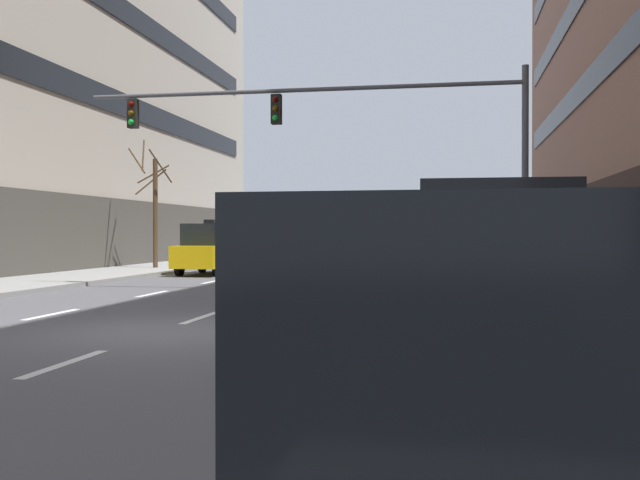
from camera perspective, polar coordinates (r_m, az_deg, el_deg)
ground_plane at (r=12.43m, az=-12.61°, el=-7.12°), size 120.00×120.00×0.00m
lane_stripe_l1_s4 at (r=15.64m, az=-20.54°, el=-5.55°), size 0.16×2.00×0.01m
lane_stripe_l1_s5 at (r=20.07m, az=-13.18°, el=-4.18°), size 0.16×2.00×0.01m
lane_stripe_l1_s6 at (r=24.73m, az=-8.55°, el=-3.28°), size 0.16×2.00×0.01m
lane_stripe_l1_s7 at (r=29.49m, az=-5.40°, el=-2.65°), size 0.16×2.00×0.01m
lane_stripe_l1_s8 at (r=34.32m, az=-3.14°, el=-2.20°), size 0.16×2.00×0.01m
lane_stripe_l1_s9 at (r=39.20m, az=-1.43°, el=-1.85°), size 0.16×2.00×0.01m
lane_stripe_l1_s10 at (r=44.10m, az=-0.11°, el=-1.58°), size 0.16×2.00×0.01m
lane_stripe_l2_s3 at (r=9.77m, az=-19.57°, el=-9.22°), size 0.16×2.00×0.01m
lane_stripe_l2_s4 at (r=14.28m, az=-9.46°, el=-6.10°), size 0.16×2.00×0.01m
lane_stripe_l2_s5 at (r=19.03m, az=-4.35°, el=-4.42°), size 0.16×2.00×0.01m
lane_stripe_l2_s6 at (r=23.89m, az=-1.30°, el=-3.41°), size 0.16×2.00×0.01m
lane_stripe_l2_s7 at (r=28.80m, az=0.70°, el=-2.73°), size 0.16×2.00×0.01m
lane_stripe_l2_s8 at (r=33.73m, az=2.12°, el=-2.25°), size 0.16×2.00×0.01m
lane_stripe_l2_s9 at (r=38.68m, az=3.18°, el=-1.89°), size 0.16×2.00×0.01m
lane_stripe_l2_s10 at (r=43.64m, az=4.00°, el=-1.61°), size 0.16×2.00×0.01m
lane_stripe_l3_s3 at (r=8.66m, az=-0.70°, el=-10.45°), size 0.16×2.00×0.01m
lane_stripe_l3_s4 at (r=13.54m, az=3.37°, el=-6.45°), size 0.16×2.00×0.01m
lane_stripe_l3_s5 at (r=18.49m, az=5.25°, el=-4.57°), size 0.16×2.00×0.01m
lane_stripe_l3_s6 at (r=23.46m, az=6.33°, el=-3.48°), size 0.16×2.00×0.01m
lane_stripe_l3_s7 at (r=28.44m, az=7.04°, el=-2.77°), size 0.16×2.00×0.01m
lane_stripe_l3_s8 at (r=33.42m, az=7.53°, el=-2.28°), size 0.16×2.00×0.01m
lane_stripe_l3_s9 at (r=38.41m, az=7.89°, el=-1.91°), size 0.16×2.00×0.01m
lane_stripe_l3_s10 at (r=43.41m, az=8.17°, el=-1.63°), size 0.16×2.00×0.01m
taxi_driving_0 at (r=29.00m, az=-8.79°, el=-0.73°), size 1.76×4.18×2.19m
taxi_driving_1 at (r=26.54m, az=3.45°, el=-0.81°), size 1.96×4.32×2.23m
taxi_driving_2 at (r=36.36m, az=5.09°, el=-0.77°), size 2.04×4.47×1.83m
car_parked_1 at (r=9.04m, az=13.50°, el=-2.92°), size 2.01×4.65×2.24m
car_parked_2 at (r=14.26m, az=12.34°, el=-2.81°), size 1.89×4.46×1.67m
car_parked_3 at (r=21.88m, az=11.63°, el=-1.71°), size 1.86×4.32×1.61m
traffic_signal_0 at (r=20.11m, az=2.61°, el=8.89°), size 12.45×0.35×5.98m
street_tree_0 at (r=32.31m, az=-13.04°, el=2.71°), size 2.04×2.26×5.65m
pedestrian_0 at (r=21.71m, az=21.63°, el=-0.96°), size 0.29×0.51×1.65m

